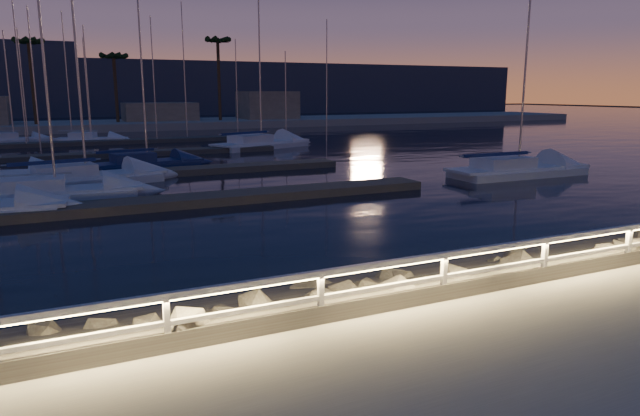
# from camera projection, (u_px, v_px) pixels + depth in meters

# --- Properties ---
(ground) EXTENTS (400.00, 400.00, 0.00)m
(ground) POSITION_uv_depth(u_px,v_px,m) (405.00, 305.00, 12.22)
(ground) COLOR #A7A397
(ground) RESTS_ON ground
(harbor_water) EXTENTS (400.00, 440.00, 0.60)m
(harbor_water) POSITION_uv_depth(u_px,v_px,m) (157.00, 171.00, 40.07)
(harbor_water) COLOR black
(harbor_water) RESTS_ON ground
(guard_rail) EXTENTS (44.11, 0.12, 1.06)m
(guard_rail) POSITION_uv_depth(u_px,v_px,m) (403.00, 271.00, 12.04)
(guard_rail) COLOR white
(guard_rail) RESTS_ON ground
(riprap) EXTENTS (42.04, 3.29, 1.44)m
(riprap) POSITION_uv_depth(u_px,v_px,m) (313.00, 307.00, 12.45)
(riprap) COLOR #656156
(riprap) RESTS_ON ground
(floating_docks) EXTENTS (22.00, 36.00, 0.40)m
(floating_docks) POSITION_uv_depth(u_px,v_px,m) (153.00, 161.00, 41.09)
(floating_docks) COLOR #635D52
(floating_docks) RESTS_ON ground
(far_shore) EXTENTS (160.00, 14.00, 5.20)m
(far_shore) POSITION_uv_depth(u_px,v_px,m) (101.00, 123.00, 77.70)
(far_shore) COLOR #A7A397
(far_shore) RESTS_ON ground
(palm_left) EXTENTS (3.00, 3.00, 11.20)m
(palm_left) POSITION_uv_depth(u_px,v_px,m) (29.00, 45.00, 70.61)
(palm_left) COLOR brown
(palm_left) RESTS_ON ground
(palm_center) EXTENTS (3.00, 3.00, 9.70)m
(palm_center) POSITION_uv_depth(u_px,v_px,m) (114.00, 59.00, 75.95)
(palm_center) COLOR brown
(palm_center) RESTS_ON ground
(palm_right) EXTENTS (3.00, 3.00, 12.20)m
(palm_right) POSITION_uv_depth(u_px,v_px,m) (218.00, 44.00, 80.47)
(palm_right) COLOR brown
(palm_right) RESTS_ON ground
(sailboat_c) EXTENTS (7.90, 2.75, 13.20)m
(sailboat_c) POSITION_uv_depth(u_px,v_px,m) (51.00, 192.00, 27.05)
(sailboat_c) COLOR white
(sailboat_c) RESTS_ON ground
(sailboat_d) EXTENTS (9.44, 3.02, 15.83)m
(sailboat_d) POSITION_uv_depth(u_px,v_px,m) (515.00, 169.00, 34.78)
(sailboat_d) COLOR white
(sailboat_d) RESTS_ON ground
(sailboat_g) EXTENTS (8.84, 4.05, 14.49)m
(sailboat_g) POSITION_uv_depth(u_px,v_px,m) (82.00, 177.00, 31.45)
(sailboat_g) COLOR white
(sailboat_g) RESTS_ON ground
(sailboat_j) EXTENTS (7.54, 3.52, 12.41)m
(sailboat_j) POSITION_uv_depth(u_px,v_px,m) (145.00, 163.00, 37.98)
(sailboat_j) COLOR navy
(sailboat_j) RESTS_ON ground
(sailboat_l) EXTENTS (10.14, 6.14, 16.63)m
(sailboat_l) POSITION_uv_depth(u_px,v_px,m) (259.00, 143.00, 51.80)
(sailboat_l) COLOR white
(sailboat_l) RESTS_ON ground
(sailboat_m) EXTENTS (6.65, 3.09, 11.00)m
(sailboat_m) POSITION_uv_depth(u_px,v_px,m) (12.00, 139.00, 56.76)
(sailboat_m) COLOR white
(sailboat_m) RESTS_ON ground
(sailboat_n) EXTENTS (6.95, 4.19, 11.49)m
(sailboat_n) POSITION_uv_depth(u_px,v_px,m) (90.00, 139.00, 57.47)
(sailboat_n) COLOR white
(sailboat_n) RESTS_ON ground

